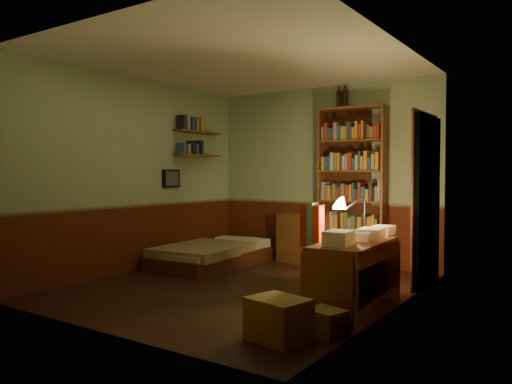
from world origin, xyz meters
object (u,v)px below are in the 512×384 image
Objects in this scene: bookshelf at (352,188)px; desk at (354,276)px; office_chair at (331,254)px; bed at (212,247)px; dresser at (305,239)px; cardboard_box_b at (326,322)px; cardboard_box_a at (278,319)px; desk_lamp at (365,203)px; mini_stereo at (314,210)px.

desk is (0.90, -2.03, -0.79)m from bookshelf.
office_chair is at bearing 132.88° from desk.
bed is 2.22× the size of dresser.
cardboard_box_b is (0.11, -0.84, -0.23)m from desk.
desk_lamp is at bearing 90.27° from cardboard_box_a.
cardboard_box_a reaches higher than cardboard_box_b.
desk_lamp is 1.98m from cardboard_box_a.
cardboard_box_a is (0.01, -1.80, -0.84)m from desk_lamp.
bed is at bearing -156.29° from mini_stereo.
dresser is 1.19× the size of desk_lamp.
bookshelf reaches higher than mini_stereo.
bed is 0.80× the size of bookshelf.
desk reaches higher than cardboard_box_b.
mini_stereo is 2.61m from desk.
mini_stereo reaches higher than bed.
cardboard_box_a is (-0.14, -1.18, -0.16)m from desk.
bookshelf is 2.56× the size of office_chair.
mini_stereo is 1.95m from office_chair.
office_chair is 2.95× the size of cardboard_box_b.
dresser is at bearing -178.03° from bookshelf.
bookshelf is at bearing 103.49° from cardboard_box_a.
mini_stereo is at bearing 171.23° from bookshelf.
bookshelf is at bearing 109.47° from cardboard_box_b.
dresser is at bearing -138.81° from mini_stereo.
desk_lamp is 1.52× the size of cardboard_box_a.
bookshelf reaches higher than cardboard_box_a.
cardboard_box_b is (2.74, -1.89, -0.16)m from bed.
cardboard_box_a is 0.42m from cardboard_box_b.
bed is 7.99× the size of mini_stereo.
mini_stereo is 0.18× the size of desk.
mini_stereo reaches higher than dresser.
cardboard_box_a is at bearing -81.57° from bookshelf.
desk is at bearing -23.33° from bed.
cardboard_box_a is (0.77, -3.21, -0.95)m from bookshelf.
mini_stereo is at bearing 74.66° from dresser.
bookshelf is at bearing 111.00° from desk.
mini_stereo is at bearing 119.30° from cardboard_box_b.
dresser reaches higher than cardboard_box_b.
bookshelf is 3.21m from cardboard_box_b.
office_chair is at bearing -75.94° from mini_stereo.
office_chair reaches higher than desk.
office_chair reaches higher than cardboard_box_b.
mini_stereo is 0.71m from bookshelf.
dresser is at bearing 126.32° from desk.
bed is at bearing -155.39° from bookshelf.
cardboard_box_a is (2.49, -2.22, -0.10)m from bed.
cardboard_box_b is at bearing -44.09° from dresser.
bookshelf reaches higher than desk_lamp.
dresser is at bearing 121.47° from cardboard_box_b.
office_chair is at bearing -134.12° from desk_lamp.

